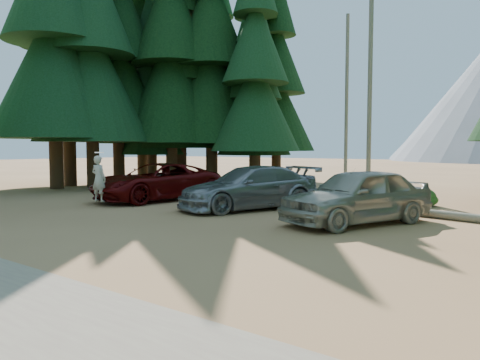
{
  "coord_description": "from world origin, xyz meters",
  "views": [
    {
      "loc": [
        10.52,
        -9.45,
        2.38
      ],
      "look_at": [
        0.75,
        3.29,
        1.25
      ],
      "focal_mm": 35.0,
      "sensor_mm": 36.0,
      "label": 1
    }
  ],
  "objects_px": {
    "log_mid": "(359,205)",
    "log_right": "(417,212)",
    "red_pickup": "(157,182)",
    "log_left": "(235,189)",
    "silver_minivan_center": "(249,188)",
    "silver_minivan_right": "(357,196)",
    "frisbee_player": "(99,178)"
  },
  "relations": [
    {
      "from": "red_pickup",
      "to": "log_left",
      "type": "height_order",
      "value": "red_pickup"
    },
    {
      "from": "red_pickup",
      "to": "log_mid",
      "type": "bearing_deg",
      "value": 26.09
    },
    {
      "from": "silver_minivan_center",
      "to": "frisbee_player",
      "type": "height_order",
      "value": "frisbee_player"
    },
    {
      "from": "silver_minivan_center",
      "to": "silver_minivan_right",
      "type": "distance_m",
      "value": 4.8
    },
    {
      "from": "silver_minivan_right",
      "to": "silver_minivan_center",
      "type": "bearing_deg",
      "value": -167.95
    },
    {
      "from": "red_pickup",
      "to": "silver_minivan_right",
      "type": "distance_m",
      "value": 9.81
    },
    {
      "from": "log_mid",
      "to": "silver_minivan_right",
      "type": "bearing_deg",
      "value": -60.35
    },
    {
      "from": "red_pickup",
      "to": "silver_minivan_center",
      "type": "bearing_deg",
      "value": 9.33
    },
    {
      "from": "log_left",
      "to": "log_mid",
      "type": "bearing_deg",
      "value": -23.9
    },
    {
      "from": "red_pickup",
      "to": "log_right",
      "type": "distance_m",
      "value": 11.01
    },
    {
      "from": "red_pickup",
      "to": "log_left",
      "type": "bearing_deg",
      "value": 92.84
    },
    {
      "from": "log_left",
      "to": "red_pickup",
      "type": "bearing_deg",
      "value": -102.34
    },
    {
      "from": "log_left",
      "to": "log_mid",
      "type": "relative_size",
      "value": 1.28
    },
    {
      "from": "silver_minivan_center",
      "to": "log_left",
      "type": "distance_m",
      "value": 6.83
    },
    {
      "from": "silver_minivan_center",
      "to": "silver_minivan_right",
      "type": "xyz_separation_m",
      "value": [
        4.74,
        -0.79,
        0.05
      ]
    },
    {
      "from": "silver_minivan_center",
      "to": "log_right",
      "type": "bearing_deg",
      "value": 41.12
    },
    {
      "from": "log_right",
      "to": "red_pickup",
      "type": "bearing_deg",
      "value": -158.22
    },
    {
      "from": "log_mid",
      "to": "red_pickup",
      "type": "bearing_deg",
      "value": -154.26
    },
    {
      "from": "red_pickup",
      "to": "log_right",
      "type": "relative_size",
      "value": 1.37
    },
    {
      "from": "frisbee_player",
      "to": "log_left",
      "type": "bearing_deg",
      "value": -104.44
    },
    {
      "from": "log_mid",
      "to": "log_left",
      "type": "bearing_deg",
      "value": 170.92
    },
    {
      "from": "silver_minivan_right",
      "to": "frisbee_player",
      "type": "bearing_deg",
      "value": -145.44
    },
    {
      "from": "log_left",
      "to": "log_right",
      "type": "xyz_separation_m",
      "value": [
        10.32,
        -2.99,
        -0.01
      ]
    },
    {
      "from": "silver_minivan_center",
      "to": "log_right",
      "type": "height_order",
      "value": "silver_minivan_center"
    },
    {
      "from": "silver_minivan_center",
      "to": "red_pickup",
      "type": "bearing_deg",
      "value": -156.86
    },
    {
      "from": "log_left",
      "to": "log_mid",
      "type": "height_order",
      "value": "log_left"
    },
    {
      "from": "frisbee_player",
      "to": "log_left",
      "type": "xyz_separation_m",
      "value": [
        0.6,
        8.09,
        -0.98
      ]
    },
    {
      "from": "red_pickup",
      "to": "log_left",
      "type": "relative_size",
      "value": 1.39
    },
    {
      "from": "log_mid",
      "to": "frisbee_player",
      "type": "bearing_deg",
      "value": -138.65
    },
    {
      "from": "log_left",
      "to": "log_right",
      "type": "distance_m",
      "value": 10.74
    },
    {
      "from": "silver_minivan_right",
      "to": "log_left",
      "type": "distance_m",
      "value": 11.01
    },
    {
      "from": "log_mid",
      "to": "log_right",
      "type": "xyz_separation_m",
      "value": [
        2.38,
        -0.62,
        0.0
      ]
    }
  ]
}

